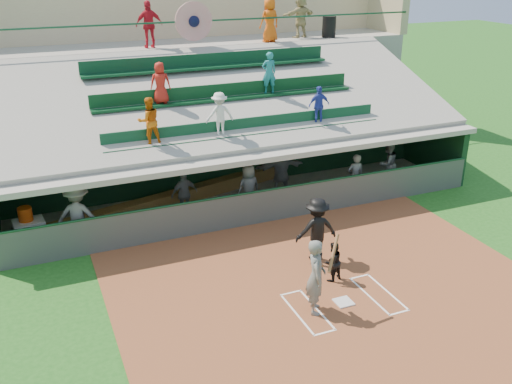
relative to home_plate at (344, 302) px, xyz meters
name	(u,v)px	position (x,y,z in m)	size (l,w,h in m)	color
ground	(343,303)	(0.00, 0.00, -0.04)	(100.00, 100.00, 0.00)	#1C5317
dirt_slab	(333,293)	(0.00, 0.50, -0.03)	(11.00, 9.00, 0.02)	brown
home_plate	(344,302)	(0.00, 0.00, 0.00)	(0.43, 0.43, 0.03)	silver
batters_box_chalk	(343,302)	(0.00, 0.00, -0.01)	(2.65, 1.85, 0.01)	white
dugout_floor	(244,202)	(0.00, 6.75, -0.02)	(16.00, 3.50, 0.04)	gray
concourse_slab	(187,96)	(0.00, 13.50, 2.26)	(20.00, 3.00, 4.60)	gray
grandstand	(208,114)	(-0.01, 10.51, 2.23)	(20.40, 10.40, 7.80)	#4B504B
batter_at_plate	(316,276)	(-0.82, -0.02, 0.95)	(0.97, 0.83, 1.95)	#575A55
catcher	(333,262)	(0.26, 1.05, 0.54)	(0.54, 0.42, 1.10)	black
home_umpire	(317,229)	(0.41, 2.25, 0.91)	(1.20, 0.69, 1.85)	black
dugout_bench	(227,183)	(-0.17, 8.01, 0.24)	(15.41, 0.46, 0.46)	olive
white_table	(30,232)	(-7.01, 6.27, 0.38)	(0.86, 0.65, 0.76)	white
water_cooler	(25,214)	(-7.06, 6.32, 0.96)	(0.41, 0.41, 0.41)	#E74C0D
dugout_player_a	(78,216)	(-5.64, 5.54, 1.00)	(1.28, 0.74, 1.99)	#595B56
dugout_player_b	(184,194)	(-2.22, 6.42, 0.79)	(0.92, 0.38, 1.57)	#60635D
dugout_player_c	(249,188)	(-0.14, 5.96, 0.82)	(0.80, 0.52, 1.63)	#5A5D58
dugout_player_d	(281,169)	(1.45, 6.86, 0.97)	(1.79, 0.57, 1.93)	#5F615C
dugout_player_e	(355,176)	(3.71, 5.56, 0.82)	(0.59, 0.39, 1.62)	#565954
dugout_player_f	(387,164)	(5.44, 6.11, 0.86)	(0.83, 0.65, 1.71)	#595C56
trash_bin	(329,27)	(6.36, 12.52, 5.02)	(0.60, 0.60, 0.90)	black
concourse_staff_a	(149,25)	(-1.65, 12.50, 5.46)	(1.05, 0.44, 1.79)	red
concourse_staff_b	(270,20)	(3.34, 12.20, 5.45)	(0.87, 0.56, 1.78)	#DC530C
concourse_staff_c	(301,16)	(5.17, 12.98, 5.48)	(1.69, 0.54, 1.82)	tan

